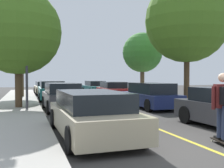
# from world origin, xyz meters

# --- Properties ---
(ground) EXTENTS (80.00, 80.00, 0.00)m
(ground) POSITION_xyz_m (0.00, 0.00, 0.00)
(ground) COLOR #3D3A38
(sidewalk_left) EXTENTS (2.41, 56.00, 0.14)m
(sidewalk_left) POSITION_xyz_m (-4.59, 0.00, 0.07)
(sidewalk_left) COLOR #ADA89E
(sidewalk_left) RESTS_ON ground
(center_line) EXTENTS (0.12, 39.20, 0.01)m
(center_line) POSITION_xyz_m (0.00, 4.00, 0.00)
(center_line) COLOR gold
(center_line) RESTS_ON ground
(parked_car_left_nearest) EXTENTS (2.01, 4.58, 1.30)m
(parked_car_left_nearest) POSITION_xyz_m (-2.34, 2.05, 0.65)
(parked_car_left_nearest) COLOR #BCAD89
(parked_car_left_nearest) RESTS_ON ground
(parked_car_left_near) EXTENTS (1.91, 4.08, 1.39)m
(parked_car_left_near) POSITION_xyz_m (-2.34, 8.44, 0.68)
(parked_car_left_near) COLOR #38383D
(parked_car_left_near) RESTS_ON ground
(parked_car_left_far) EXTENTS (1.93, 4.69, 1.39)m
(parked_car_left_far) POSITION_xyz_m (-2.34, 14.72, 0.70)
(parked_car_left_far) COLOR #196066
(parked_car_left_far) RESTS_ON ground
(parked_car_left_farthest) EXTENTS (2.07, 4.56, 1.24)m
(parked_car_left_farthest) POSITION_xyz_m (-2.34, 21.22, 0.63)
(parked_car_left_farthest) COLOR #BCAD89
(parked_car_left_farthest) RESTS_ON ground
(parked_car_right_near) EXTENTS (1.85, 4.52, 1.37)m
(parked_car_right_near) POSITION_xyz_m (2.34, 7.84, 0.68)
(parked_car_right_near) COLOR navy
(parked_car_right_near) RESTS_ON ground
(parked_car_right_far) EXTENTS (1.99, 4.28, 1.30)m
(parked_car_right_far) POSITION_xyz_m (2.34, 14.31, 0.64)
(parked_car_right_far) COLOR maroon
(parked_car_right_far) RESTS_ON ground
(parked_car_right_farthest) EXTENTS (1.82, 4.49, 1.28)m
(parked_car_right_farthest) POSITION_xyz_m (2.34, 20.09, 0.63)
(parked_car_right_farthest) COLOR #196066
(parked_car_right_farthest) RESTS_ON ground
(street_tree_left_nearest) EXTENTS (4.45, 4.45, 6.14)m
(street_tree_left_nearest) POSITION_xyz_m (-4.49, 9.22, 4.05)
(street_tree_left_nearest) COLOR #4C3823
(street_tree_left_nearest) RESTS_ON sidewalk_left
(street_tree_left_near) EXTENTS (3.10, 3.10, 6.07)m
(street_tree_left_near) POSITION_xyz_m (-4.49, 17.10, 4.60)
(street_tree_left_near) COLOR #4C3823
(street_tree_left_near) RESTS_ON sidewalk_left
(street_tree_right_nearest) EXTENTS (4.70, 4.70, 7.07)m
(street_tree_right_nearest) POSITION_xyz_m (4.49, 7.63, 4.85)
(street_tree_right_nearest) COLOR #4C3823
(street_tree_right_nearest) RESTS_ON sidewalk_right
(street_tree_right_near) EXTENTS (3.07, 3.07, 4.98)m
(street_tree_right_near) POSITION_xyz_m (4.49, 13.66, 3.56)
(street_tree_right_near) COLOR brown
(street_tree_right_near) RESTS_ON sidewalk_right
(streetlamp) EXTENTS (0.36, 0.24, 6.12)m
(streetlamp) POSITION_xyz_m (-4.09, 8.09, 3.61)
(streetlamp) COLOR #38383D
(streetlamp) RESTS_ON sidewalk_left
(skateboard) EXTENTS (0.38, 0.87, 0.10)m
(skateboard) POSITION_xyz_m (0.57, 0.10, 0.09)
(skateboard) COLOR black
(skateboard) RESTS_ON ground
(skateboarder) EXTENTS (0.59, 0.71, 1.71)m
(skateboarder) POSITION_xyz_m (0.56, 0.07, 1.08)
(skateboarder) COLOR black
(skateboarder) RESTS_ON skateboard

